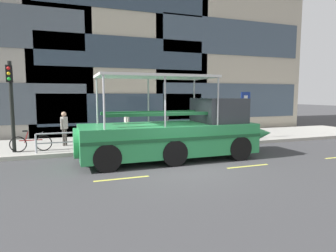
{
  "coord_description": "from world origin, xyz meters",
  "views": [
    {
      "loc": [
        -4.06,
        -10.0,
        2.69
      ],
      "look_at": [
        0.29,
        2.09,
        1.3
      ],
      "focal_mm": 30.74,
      "sensor_mm": 36.0,
      "label": 1
    }
  ],
  "objects_px": {
    "traffic_light_pole": "(11,98)",
    "pedestrian_mid_right": "(127,125)",
    "pedestrian_near_bow": "(201,120)",
    "leaned_bicycle": "(31,143)",
    "pedestrian_mid_left": "(167,123)",
    "duck_tour_boat": "(180,133)",
    "parking_sign": "(245,107)",
    "pedestrian_near_stern": "(64,125)"
  },
  "relations": [
    {
      "from": "parking_sign",
      "to": "traffic_light_pole",
      "type": "bearing_deg",
      "value": -179.93
    },
    {
      "from": "traffic_light_pole",
      "to": "duck_tour_boat",
      "type": "bearing_deg",
      "value": -22.87
    },
    {
      "from": "traffic_light_pole",
      "to": "leaned_bicycle",
      "type": "relative_size",
      "value": 2.27
    },
    {
      "from": "parking_sign",
      "to": "pedestrian_near_stern",
      "type": "xyz_separation_m",
      "value": [
        -9.78,
        1.03,
        -0.8
      ]
    },
    {
      "from": "pedestrian_mid_left",
      "to": "pedestrian_near_stern",
      "type": "relative_size",
      "value": 0.98
    },
    {
      "from": "pedestrian_mid_left",
      "to": "pedestrian_near_stern",
      "type": "bearing_deg",
      "value": 175.49
    },
    {
      "from": "traffic_light_pole",
      "to": "leaned_bicycle",
      "type": "height_order",
      "value": "traffic_light_pole"
    },
    {
      "from": "duck_tour_boat",
      "to": "pedestrian_near_bow",
      "type": "relative_size",
      "value": 5.08
    },
    {
      "from": "parking_sign",
      "to": "pedestrian_near_stern",
      "type": "height_order",
      "value": "parking_sign"
    },
    {
      "from": "parking_sign",
      "to": "leaned_bicycle",
      "type": "bearing_deg",
      "value": -179.72
    },
    {
      "from": "parking_sign",
      "to": "duck_tour_boat",
      "type": "height_order",
      "value": "duck_tour_boat"
    },
    {
      "from": "duck_tour_boat",
      "to": "pedestrian_near_stern",
      "type": "distance_m",
      "value": 6.01
    },
    {
      "from": "pedestrian_mid_left",
      "to": "pedestrian_mid_right",
      "type": "xyz_separation_m",
      "value": [
        -2.25,
        -0.34,
        -0.0
      ]
    },
    {
      "from": "pedestrian_near_bow",
      "to": "pedestrian_mid_right",
      "type": "relative_size",
      "value": 1.07
    },
    {
      "from": "pedestrian_mid_right",
      "to": "pedestrian_mid_left",
      "type": "bearing_deg",
      "value": 8.53
    },
    {
      "from": "pedestrian_near_bow",
      "to": "pedestrian_near_stern",
      "type": "relative_size",
      "value": 1.05
    },
    {
      "from": "pedestrian_mid_right",
      "to": "traffic_light_pole",
      "type": "bearing_deg",
      "value": -176.68
    },
    {
      "from": "pedestrian_near_bow",
      "to": "pedestrian_mid_right",
      "type": "bearing_deg",
      "value": -174.52
    },
    {
      "from": "parking_sign",
      "to": "pedestrian_near_bow",
      "type": "distance_m",
      "value": 2.63
    },
    {
      "from": "duck_tour_boat",
      "to": "pedestrian_near_bow",
      "type": "height_order",
      "value": "duck_tour_boat"
    },
    {
      "from": "pedestrian_mid_right",
      "to": "leaned_bicycle",
      "type": "bearing_deg",
      "value": -175.63
    },
    {
      "from": "traffic_light_pole",
      "to": "parking_sign",
      "type": "bearing_deg",
      "value": 0.07
    },
    {
      "from": "traffic_light_pole",
      "to": "pedestrian_mid_left",
      "type": "relative_size",
      "value": 2.38
    },
    {
      "from": "pedestrian_mid_left",
      "to": "traffic_light_pole",
      "type": "bearing_deg",
      "value": -175.07
    },
    {
      "from": "parking_sign",
      "to": "pedestrian_near_stern",
      "type": "distance_m",
      "value": 9.87
    },
    {
      "from": "parking_sign",
      "to": "duck_tour_boat",
      "type": "xyz_separation_m",
      "value": [
        -5.18,
        -2.84,
        -0.89
      ]
    },
    {
      "from": "parking_sign",
      "to": "leaned_bicycle",
      "type": "distance_m",
      "value": 11.29
    },
    {
      "from": "traffic_light_pole",
      "to": "pedestrian_near_bow",
      "type": "distance_m",
      "value": 9.59
    },
    {
      "from": "pedestrian_near_bow",
      "to": "pedestrian_near_stern",
      "type": "distance_m",
      "value": 7.37
    },
    {
      "from": "traffic_light_pole",
      "to": "duck_tour_boat",
      "type": "relative_size",
      "value": 0.44
    },
    {
      "from": "pedestrian_near_bow",
      "to": "pedestrian_mid_left",
      "type": "relative_size",
      "value": 1.07
    },
    {
      "from": "leaned_bicycle",
      "to": "pedestrian_near_bow",
      "type": "xyz_separation_m",
      "value": [
        8.78,
        0.76,
        0.69
      ]
    },
    {
      "from": "pedestrian_mid_left",
      "to": "pedestrian_mid_right",
      "type": "distance_m",
      "value": 2.28
    },
    {
      "from": "traffic_light_pole",
      "to": "pedestrian_mid_left",
      "type": "xyz_separation_m",
      "value": [
        7.33,
        0.63,
        -1.4
      ]
    },
    {
      "from": "traffic_light_pole",
      "to": "pedestrian_mid_right",
      "type": "xyz_separation_m",
      "value": [
        5.08,
        0.29,
        -1.4
      ]
    },
    {
      "from": "duck_tour_boat",
      "to": "pedestrian_mid_left",
      "type": "xyz_separation_m",
      "value": [
        0.63,
        3.46,
        0.08
      ]
    },
    {
      "from": "leaned_bicycle",
      "to": "pedestrian_mid_left",
      "type": "bearing_deg",
      "value": 5.79
    },
    {
      "from": "pedestrian_near_stern",
      "to": "parking_sign",
      "type": "bearing_deg",
      "value": -6.01
    },
    {
      "from": "traffic_light_pole",
      "to": "pedestrian_mid_left",
      "type": "height_order",
      "value": "traffic_light_pole"
    },
    {
      "from": "leaned_bicycle",
      "to": "duck_tour_boat",
      "type": "height_order",
      "value": "duck_tour_boat"
    },
    {
      "from": "traffic_light_pole",
      "to": "pedestrian_mid_right",
      "type": "height_order",
      "value": "traffic_light_pole"
    },
    {
      "from": "traffic_light_pole",
      "to": "leaned_bicycle",
      "type": "bearing_deg",
      "value": -3.4
    }
  ]
}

